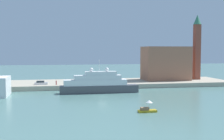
{
  "coord_description": "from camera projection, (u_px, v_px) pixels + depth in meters",
  "views": [
    {
      "loc": [
        -12.94,
        -86.47,
        14.0
      ],
      "look_at": [
        4.04,
        6.0,
        7.64
      ],
      "focal_mm": 46.7,
      "sensor_mm": 36.0,
      "label": 1
    }
  ],
  "objects": [
    {
      "name": "small_motorboat",
      "position": [
        147.0,
        108.0,
        65.95
      ],
      "size": [
        4.22,
        1.57,
        2.71
      ],
      "color": "#B7991E",
      "rests_on": "ground"
    },
    {
      "name": "large_yacht",
      "position": [
        98.0,
        84.0,
        95.56
      ],
      "size": [
        25.75,
        3.75,
        11.0
      ],
      "color": "#4C4C51",
      "rests_on": "ground"
    },
    {
      "name": "person_figure",
      "position": [
        56.0,
        83.0,
        103.86
      ],
      "size": [
        0.36,
        0.36,
        1.77
      ],
      "color": "maroon",
      "rests_on": "quay_dock"
    },
    {
      "name": "mooring_bollard",
      "position": [
        96.0,
        83.0,
        105.21
      ],
      "size": [
        0.41,
        0.41,
        0.76
      ],
      "primitive_type": "cylinder",
      "color": "black",
      "rests_on": "quay_dock"
    },
    {
      "name": "harbor_building",
      "position": [
        165.0,
        63.0,
        121.66
      ],
      "size": [
        18.53,
        11.56,
        13.91
      ],
      "primitive_type": "cube",
      "color": "#9E664C",
      "rests_on": "quay_dock"
    },
    {
      "name": "parked_car",
      "position": [
        41.0,
        83.0,
        105.12
      ],
      "size": [
        4.57,
        1.78,
        1.37
      ],
      "color": "silver",
      "rests_on": "quay_dock"
    },
    {
      "name": "quay_dock",
      "position": [
        92.0,
        84.0,
        115.21
      ],
      "size": [
        110.0,
        23.31,
        1.65
      ],
      "primitive_type": "cube",
      "color": "#ADA38E",
      "rests_on": "ground"
    },
    {
      "name": "bell_tower",
      "position": [
        197.0,
        45.0,
        123.3
      ],
      "size": [
        3.27,
        3.27,
        27.34
      ],
      "color": "brown",
      "rests_on": "quay_dock"
    },
    {
      "name": "ground",
      "position": [
        102.0,
        97.0,
        88.13
      ],
      "size": [
        400.0,
        400.0,
        0.0
      ],
      "primitive_type": "plane",
      "color": "slate"
    }
  ]
}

